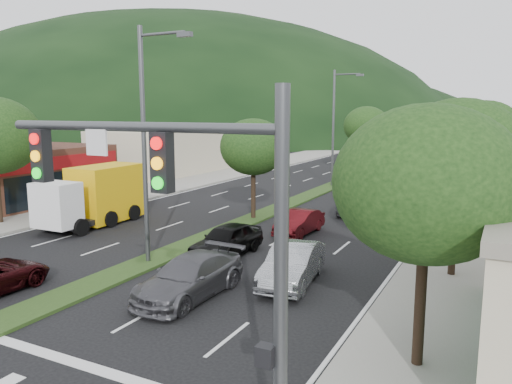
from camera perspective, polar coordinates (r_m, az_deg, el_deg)
The scene contains 24 objects.
sidewalk_right at distance 34.21m, azimuth 24.46°, elevation -2.54°, with size 5.00×90.00×0.15m, color gray.
sidewalk_left at distance 43.41m, azimuth -11.37°, elevation 0.47°, with size 6.00×90.00×0.15m, color gray.
median at distance 39.60m, azimuth 6.36°, elevation -0.26°, with size 1.60×56.00×0.12m, color #1A3212.
traffic_signal at distance 8.68m, azimuth -6.71°, elevation -3.72°, with size 6.12×0.40×7.00m.
shop_left at distance 40.17m, azimuth -26.59°, elevation 1.76°, with size 10.15×12.00×4.00m.
bldg_left_far at distance 53.87m, azimuth -10.52°, elevation 4.57°, with size 9.00×14.00×4.60m, color beige.
hill_far at distance 151.29m, azimuth -11.34°, elevation 6.61°, with size 176.00×132.00×82.00m, color black.
tree_r_a at distance 12.80m, azimuth 18.94°, elevation 0.84°, with size 4.60×4.60×6.63m.
tree_r_b at distance 20.69m, azimuth 22.19°, elevation 4.30°, with size 4.80×4.80×6.94m.
tree_r_c at distance 28.67m, azimuth 23.59°, elevation 4.83°, with size 4.40×4.40×6.48m.
tree_r_d at distance 38.62m, azimuth 24.60°, elevation 6.36°, with size 5.00×5.00×7.17m.
tree_r_e at distance 48.62m, azimuth 25.15°, elevation 6.42°, with size 4.60×4.60×6.71m.
tree_med_near at distance 29.98m, azimuth -0.32°, elevation 5.15°, with size 4.00×4.00×6.02m.
tree_med_far at distance 54.35m, azimuth 12.50°, elevation 7.40°, with size 4.80×4.80×6.94m.
streetlight_near at distance 21.41m, azimuth -12.29°, elevation 6.38°, with size 2.60×0.25×10.00m.
streetlight_mid at distance 43.72m, azimuth 9.09°, elevation 7.85°, with size 2.60×0.25×10.00m.
sedan_silver at distance 19.39m, azimuth 4.20°, elevation -8.23°, with size 1.61×4.62×1.52m, color #929599.
car_queue_a at distance 23.00m, azimuth -3.39°, elevation -5.48°, with size 1.73×4.29×1.46m, color black.
car_queue_b at distance 18.18m, azimuth -7.59°, elevation -9.60°, with size 2.04×5.02×1.46m, color #4C4B51.
car_queue_c at distance 27.00m, azimuth 4.97°, elevation -3.47°, with size 1.36×3.91×1.29m, color #4B0C10.
car_queue_d at distance 37.46m, azimuth 14.32°, elevation -0.09°, with size 2.23×4.83×1.34m, color black.
car_queue_e at distance 32.78m, azimuth 11.53°, elevation -1.13°, with size 1.81×4.51×1.54m, color #424247.
box_truck at distance 30.51m, azimuth -17.70°, elevation -0.58°, with size 2.86×6.92×3.37m.
motorhome at distance 39.05m, azimuth 16.42°, elevation 2.18°, with size 3.86×10.06×3.78m.
Camera 1 is at (13.75, -8.56, 6.59)m, focal length 35.00 mm.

